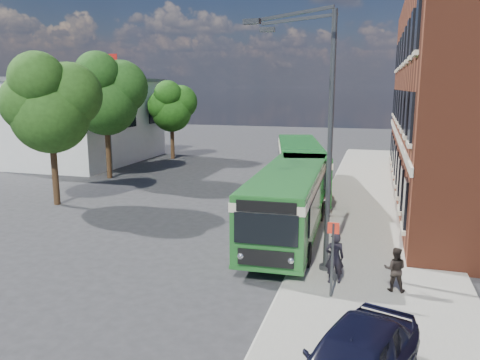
% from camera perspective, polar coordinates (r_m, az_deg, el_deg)
% --- Properties ---
extents(ground, '(120.00, 120.00, 0.00)m').
position_cam_1_polar(ground, '(20.25, -3.96, -7.57)').
color(ground, '#2B2A2D').
rests_on(ground, ground).
extents(pavement, '(6.00, 48.00, 0.15)m').
position_cam_1_polar(pavement, '(26.76, 16.45, -3.17)').
color(pavement, gray).
rests_on(pavement, ground).
extents(kerb_line, '(0.12, 48.00, 0.01)m').
position_cam_1_polar(kerb_line, '(26.91, 9.94, -2.94)').
color(kerb_line, beige).
rests_on(kerb_line, ground).
extents(white_building, '(9.40, 13.40, 7.30)m').
position_cam_1_polar(white_building, '(43.71, -18.33, 6.92)').
color(white_building, silver).
rests_on(white_building, ground).
extents(flagpole, '(0.95, 0.10, 9.00)m').
position_cam_1_polar(flagpole, '(36.43, -15.64, 8.34)').
color(flagpole, '#393C3E').
rests_on(flagpole, ground).
extents(street_lamp, '(2.96, 2.38, 9.00)m').
position_cam_1_polar(street_lamp, '(16.17, 9.65, 4.95)').
color(street_lamp, '#393C3E').
rests_on(street_lamp, ground).
extents(bus_stop_sign, '(0.35, 0.08, 2.52)m').
position_cam_1_polar(bus_stop_sign, '(14.69, 11.20, -8.92)').
color(bus_stop_sign, '#393C3E').
rests_on(bus_stop_sign, ground).
extents(bus_front, '(2.94, 11.00, 3.02)m').
position_cam_1_polar(bus_front, '(20.57, 6.07, -2.00)').
color(bus_front, '#216324').
rests_on(bus_front, ground).
extents(bus_rear, '(5.12, 12.47, 3.02)m').
position_cam_1_polar(bus_rear, '(29.82, 7.32, 2.10)').
color(bus_rear, '#145E1B').
rests_on(bus_rear, ground).
extents(pedestrian_a, '(0.72, 0.57, 1.73)m').
position_cam_1_polar(pedestrian_a, '(15.88, 11.46, -9.27)').
color(pedestrian_a, black).
rests_on(pedestrian_a, pavement).
extents(pedestrian_b, '(0.72, 0.57, 1.44)m').
position_cam_1_polar(pedestrian_b, '(15.82, 18.37, -10.28)').
color(pedestrian_b, black).
rests_on(pedestrian_b, pavement).
extents(tree_left, '(4.97, 4.72, 8.39)m').
position_cam_1_polar(tree_left, '(27.69, -22.17, 8.70)').
color(tree_left, '#332012').
rests_on(tree_left, ground).
extents(tree_mid, '(5.31, 5.05, 8.97)m').
position_cam_1_polar(tree_mid, '(34.85, -16.07, 10.09)').
color(tree_mid, '#332012').
rests_on(tree_mid, ground).
extents(tree_right, '(4.24, 4.03, 7.15)m').
position_cam_1_polar(tree_right, '(43.52, -8.32, 8.92)').
color(tree_right, '#332012').
rests_on(tree_right, ground).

